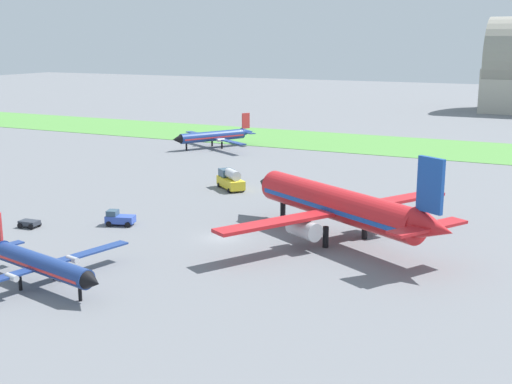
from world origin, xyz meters
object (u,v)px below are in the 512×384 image
at_px(airplane_taxiing_turboprop, 214,136).
at_px(airplane_foreground_turboprop, 40,263).
at_px(fuel_truck_near_gate, 230,179).
at_px(pushback_tug_midfield, 119,218).
at_px(airplane_midfield_jet, 340,206).
at_px(baggage_cart_by_runway, 29,223).

distance_m(airplane_taxiing_turboprop, airplane_foreground_turboprop, 85.63).
relative_size(airplane_taxiing_turboprop, fuel_truck_near_gate, 3.24).
bearing_deg(airplane_foreground_turboprop, pushback_tug_midfield, 120.51).
bearing_deg(airplane_midfield_jet, airplane_foreground_turboprop, 81.87).
relative_size(airplane_taxiing_turboprop, baggage_cart_by_runway, 8.33).
bearing_deg(airplane_midfield_jet, pushback_tug_midfield, 41.54).
height_order(airplane_midfield_jet, baggage_cart_by_runway, airplane_midfield_jet).
bearing_deg(airplane_taxiing_turboprop, airplane_foreground_turboprop, 48.57).
height_order(airplane_midfield_jet, pushback_tug_midfield, airplane_midfield_jet).
bearing_deg(airplane_foreground_turboprop, baggage_cart_by_runway, 149.66).
bearing_deg(airplane_taxiing_turboprop, pushback_tug_midfield, 48.77).
xyz_separation_m(fuel_truck_near_gate, baggage_cart_by_runway, (-12.45, -30.86, -1.01)).
height_order(airplane_taxiing_turboprop, airplane_foreground_turboprop, airplane_taxiing_turboprop).
relative_size(airplane_midfield_jet, airplane_foreground_turboprop, 1.47).
height_order(fuel_truck_near_gate, pushback_tug_midfield, fuel_truck_near_gate).
xyz_separation_m(airplane_taxiing_turboprop, airplane_midfield_jet, (47.33, -54.61, 1.70)).
bearing_deg(airplane_taxiing_turboprop, fuel_truck_near_gate, 63.32).
bearing_deg(fuel_truck_near_gate, airplane_midfield_jet, -177.23).
relative_size(fuel_truck_near_gate, pushback_tug_midfield, 1.63).
relative_size(pushback_tug_midfield, baggage_cart_by_runway, 1.57).
distance_m(airplane_foreground_turboprop, pushback_tug_midfield, 22.22).
xyz_separation_m(airplane_foreground_turboprop, pushback_tug_midfield, (-6.61, 21.16, -1.38)).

